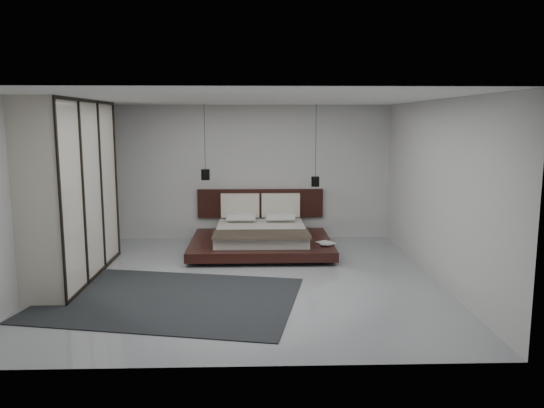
{
  "coord_description": "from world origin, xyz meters",
  "views": [
    {
      "loc": [
        0.19,
        -8.08,
        2.48
      ],
      "look_at": [
        0.48,
        1.2,
        1.01
      ],
      "focal_mm": 35.0,
      "sensor_mm": 36.0,
      "label": 1
    }
  ],
  "objects_px": {
    "bed": "(261,236)",
    "rug": "(170,299)",
    "pendant_left": "(205,174)",
    "lattice_screen": "(97,181)",
    "wardrobe": "(71,190)",
    "pendant_right": "(315,181)"
  },
  "relations": [
    {
      "from": "bed",
      "to": "pendant_right",
      "type": "distance_m",
      "value": 1.54
    },
    {
      "from": "lattice_screen",
      "to": "pendant_left",
      "type": "height_order",
      "value": "pendant_left"
    },
    {
      "from": "wardrobe",
      "to": "pendant_left",
      "type": "bearing_deg",
      "value": 47.34
    },
    {
      "from": "pendant_left",
      "to": "rug",
      "type": "height_order",
      "value": "pendant_left"
    },
    {
      "from": "pendant_left",
      "to": "rug",
      "type": "xyz_separation_m",
      "value": [
        -0.23,
        -3.23,
        -1.43
      ]
    },
    {
      "from": "bed",
      "to": "wardrobe",
      "type": "xyz_separation_m",
      "value": [
        -2.99,
        -1.66,
        1.13
      ]
    },
    {
      "from": "bed",
      "to": "rug",
      "type": "xyz_separation_m",
      "value": [
        -1.31,
        -2.83,
        -0.27
      ]
    },
    {
      "from": "bed",
      "to": "rug",
      "type": "bearing_deg",
      "value": -114.88
    },
    {
      "from": "rug",
      "to": "lattice_screen",
      "type": "bearing_deg",
      "value": 119.78
    },
    {
      "from": "bed",
      "to": "rug",
      "type": "distance_m",
      "value": 3.13
    },
    {
      "from": "bed",
      "to": "pendant_left",
      "type": "xyz_separation_m",
      "value": [
        -1.08,
        0.4,
        1.16
      ]
    },
    {
      "from": "lattice_screen",
      "to": "bed",
      "type": "relative_size",
      "value": 0.99
    },
    {
      "from": "lattice_screen",
      "to": "pendant_left",
      "type": "bearing_deg",
      "value": -3.57
    },
    {
      "from": "bed",
      "to": "wardrobe",
      "type": "relative_size",
      "value": 0.92
    },
    {
      "from": "wardrobe",
      "to": "rug",
      "type": "height_order",
      "value": "wardrobe"
    },
    {
      "from": "pendant_right",
      "to": "pendant_left",
      "type": "bearing_deg",
      "value": -180.0
    },
    {
      "from": "bed",
      "to": "pendant_right",
      "type": "bearing_deg",
      "value": 20.34
    },
    {
      "from": "pendant_left",
      "to": "lattice_screen",
      "type": "bearing_deg",
      "value": 176.43
    },
    {
      "from": "pendant_right",
      "to": "wardrobe",
      "type": "distance_m",
      "value": 4.57
    },
    {
      "from": "lattice_screen",
      "to": "bed",
      "type": "height_order",
      "value": "lattice_screen"
    },
    {
      "from": "pendant_right",
      "to": "lattice_screen",
      "type": "bearing_deg",
      "value": 178.22
    },
    {
      "from": "bed",
      "to": "rug",
      "type": "relative_size",
      "value": 0.76
    }
  ]
}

